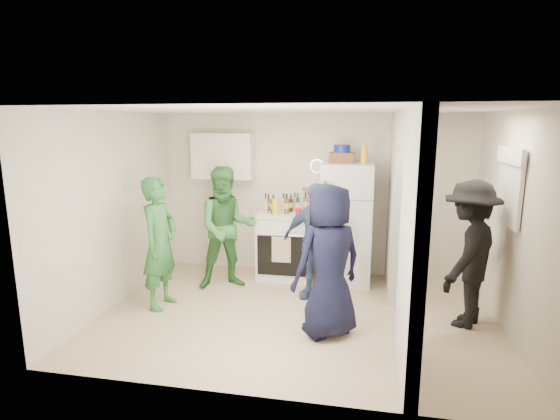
% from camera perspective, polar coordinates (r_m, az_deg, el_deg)
% --- Properties ---
extents(floor, '(4.80, 4.80, 0.00)m').
position_cam_1_polar(floor, '(5.60, 2.22, -13.56)').
color(floor, beige).
rests_on(floor, ground).
extents(wall_back, '(4.80, 0.00, 4.80)m').
position_cam_1_polar(wall_back, '(6.86, 4.42, 2.00)').
color(wall_back, silver).
rests_on(wall_back, floor).
extents(wall_front, '(4.80, 0.00, 4.80)m').
position_cam_1_polar(wall_front, '(3.58, -1.70, -6.64)').
color(wall_front, silver).
rests_on(wall_front, floor).
extents(wall_left, '(0.00, 3.40, 3.40)m').
position_cam_1_polar(wall_left, '(6.03, -20.86, 0.00)').
color(wall_left, silver).
rests_on(wall_left, floor).
extents(wall_right, '(0.00, 3.40, 3.40)m').
position_cam_1_polar(wall_right, '(5.41, 28.38, -1.85)').
color(wall_right, silver).
rests_on(wall_right, floor).
extents(ceiling, '(4.80, 4.80, 0.00)m').
position_cam_1_polar(ceiling, '(5.08, 2.44, 12.94)').
color(ceiling, white).
rests_on(ceiling, wall_back).
extents(partition_pier_back, '(0.12, 1.20, 2.50)m').
position_cam_1_polar(partition_pier_back, '(6.24, 14.81, 0.74)').
color(partition_pier_back, silver).
rests_on(partition_pier_back, floor).
extents(partition_pier_front, '(0.12, 1.20, 2.50)m').
position_cam_1_polar(partition_pier_front, '(4.11, 16.84, -4.79)').
color(partition_pier_front, silver).
rests_on(partition_pier_front, floor).
extents(partition_header, '(0.12, 1.00, 0.40)m').
position_cam_1_polar(partition_header, '(5.05, 16.25, 10.25)').
color(partition_header, silver).
rests_on(partition_header, partition_pier_back).
extents(stove, '(0.85, 0.71, 1.01)m').
position_cam_1_polar(stove, '(6.75, 0.78, -4.59)').
color(stove, white).
rests_on(stove, floor).
extents(upper_cabinet, '(0.95, 0.34, 0.70)m').
position_cam_1_polar(upper_cabinet, '(6.91, -7.38, 7.02)').
color(upper_cabinet, silver).
rests_on(upper_cabinet, wall_back).
extents(fridge, '(0.74, 0.71, 1.79)m').
position_cam_1_polar(fridge, '(6.54, 8.67, -1.75)').
color(fridge, white).
rests_on(fridge, floor).
extents(wicker_basket, '(0.35, 0.25, 0.15)m').
position_cam_1_polar(wicker_basket, '(6.44, 8.05, 6.80)').
color(wicker_basket, brown).
rests_on(wicker_basket, fridge).
extents(blue_bowl, '(0.24, 0.24, 0.11)m').
position_cam_1_polar(blue_bowl, '(6.44, 8.09, 7.95)').
color(blue_bowl, navy).
rests_on(blue_bowl, wicker_basket).
extents(yellow_cup_stack_top, '(0.09, 0.09, 0.25)m').
position_cam_1_polar(yellow_cup_stack_top, '(6.28, 10.93, 7.05)').
color(yellow_cup_stack_top, yellow).
rests_on(yellow_cup_stack_top, fridge).
extents(wall_clock, '(0.22, 0.02, 0.22)m').
position_cam_1_polar(wall_clock, '(6.77, 4.88, 5.72)').
color(wall_clock, white).
rests_on(wall_clock, wall_back).
extents(spice_shelf, '(0.35, 0.08, 0.03)m').
position_cam_1_polar(spice_shelf, '(6.79, 4.39, 2.76)').
color(spice_shelf, olive).
rests_on(spice_shelf, wall_back).
extents(nook_window, '(0.03, 0.70, 0.80)m').
position_cam_1_polar(nook_window, '(5.52, 27.96, 2.66)').
color(nook_window, black).
rests_on(nook_window, wall_right).
extents(nook_window_frame, '(0.04, 0.76, 0.86)m').
position_cam_1_polar(nook_window_frame, '(5.52, 27.81, 2.67)').
color(nook_window_frame, white).
rests_on(nook_window_frame, wall_right).
extents(nook_valance, '(0.04, 0.82, 0.18)m').
position_cam_1_polar(nook_valance, '(5.48, 27.89, 6.30)').
color(nook_valance, white).
rests_on(nook_valance, wall_right).
extents(yellow_cup_stack_stove, '(0.09, 0.09, 0.25)m').
position_cam_1_polar(yellow_cup_stack_stove, '(6.42, -0.60, 0.35)').
color(yellow_cup_stack_stove, yellow).
rests_on(yellow_cup_stack_stove, stove).
extents(red_cup, '(0.09, 0.09, 0.12)m').
position_cam_1_polar(red_cup, '(6.39, 2.42, -0.29)').
color(red_cup, red).
rests_on(red_cup, stove).
extents(person_green_left, '(0.46, 0.65, 1.70)m').
position_cam_1_polar(person_green_left, '(5.79, -15.43, -4.20)').
color(person_green_left, '#2E753F').
rests_on(person_green_left, floor).
extents(person_green_center, '(1.05, 0.96, 1.76)m').
position_cam_1_polar(person_green_center, '(6.30, -6.94, -2.33)').
color(person_green_center, '#3B7835').
rests_on(person_green_center, floor).
extents(person_denim, '(1.00, 0.66, 1.58)m').
position_cam_1_polar(person_denim, '(5.89, 4.59, -4.11)').
color(person_denim, '#3B5382').
rests_on(person_denim, floor).
extents(person_navy, '(1.00, 0.95, 1.72)m').
position_cam_1_polar(person_navy, '(4.86, 6.39, -6.67)').
color(person_navy, black).
rests_on(person_navy, floor).
extents(person_nook, '(1.12, 1.29, 1.73)m').
position_cam_1_polar(person_nook, '(5.53, 23.45, -5.29)').
color(person_nook, black).
rests_on(person_nook, floor).
extents(bottle_a, '(0.06, 0.06, 0.26)m').
position_cam_1_polar(bottle_a, '(6.78, -1.50, 0.98)').
color(bottle_a, brown).
rests_on(bottle_a, stove).
extents(bottle_b, '(0.07, 0.07, 0.29)m').
position_cam_1_polar(bottle_b, '(6.55, -0.88, 0.76)').
color(bottle_b, '#17471E').
rests_on(bottle_b, stove).
extents(bottle_c, '(0.07, 0.07, 0.28)m').
position_cam_1_polar(bottle_c, '(6.77, 0.47, 1.04)').
color(bottle_c, silver).
rests_on(bottle_c, stove).
extents(bottle_d, '(0.08, 0.08, 0.31)m').
position_cam_1_polar(bottle_d, '(6.55, 0.88, 0.83)').
color(bottle_d, brown).
rests_on(bottle_d, stove).
extents(bottle_e, '(0.06, 0.06, 0.29)m').
position_cam_1_polar(bottle_e, '(6.77, 1.94, 1.11)').
color(bottle_e, '#99A6A9').
rests_on(bottle_e, stove).
extents(bottle_f, '(0.06, 0.06, 0.31)m').
position_cam_1_polar(bottle_f, '(6.61, 2.32, 0.91)').
color(bottle_f, '#18441D').
rests_on(bottle_f, stove).
extents(bottle_g, '(0.07, 0.07, 0.30)m').
position_cam_1_polar(bottle_g, '(6.71, 3.33, 1.03)').
color(bottle_g, brown).
rests_on(bottle_g, stove).
extents(bottle_h, '(0.06, 0.06, 0.31)m').
position_cam_1_polar(bottle_h, '(6.56, -1.89, 0.86)').
color(bottle_h, '#A5A9B1').
rests_on(bottle_h, stove).
extents(bottle_i, '(0.07, 0.07, 0.26)m').
position_cam_1_polar(bottle_i, '(6.71, 1.42, 0.89)').
color(bottle_i, '#4A200C').
rests_on(bottle_i, stove).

